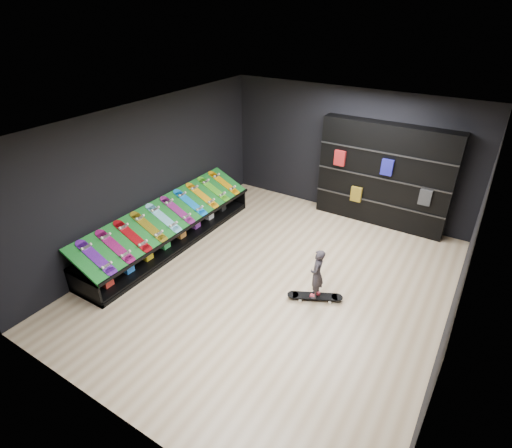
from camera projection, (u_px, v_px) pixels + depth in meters
The scene contains 21 objects.
floor at pixel (273, 281), 7.59m from camera, with size 6.00×7.00×0.01m, color #CBB189.
ceiling at pixel (277, 125), 6.11m from camera, with size 6.00×7.00×0.01m, color white.
wall_back at pixel (348, 153), 9.43m from camera, with size 6.00×0.02×3.00m, color black.
wall_front at pixel (113, 340), 4.26m from camera, with size 6.00×0.02×3.00m, color black.
wall_left at pixel (148, 175), 8.23m from camera, with size 0.02×7.00×3.00m, color black.
wall_right at pixel (465, 265), 5.47m from camera, with size 0.02×7.00×3.00m, color black.
display_rack at pixel (171, 233), 8.64m from camera, with size 0.90×4.50×0.50m, color black, non-canonical shape.
turf_ramp at pixel (170, 215), 8.39m from camera, with size 1.00×4.50×0.04m, color #0E5B19.
back_shelving at pixel (383, 176), 9.01m from camera, with size 2.97×0.35×2.38m, color black.
floor_skateboard at pixel (315, 297), 7.10m from camera, with size 0.98×0.22×0.09m, color black, non-canonical shape.
child at pixel (316, 283), 6.94m from camera, with size 0.21×0.15×0.57m, color black.
display_board_0 at pixel (96, 258), 6.97m from camera, with size 0.98×0.22×0.09m, color purple, non-canonical shape.
display_board_1 at pixel (115, 246), 7.28m from camera, with size 0.98×0.22×0.09m, color #E5198C, non-canonical shape.
display_board_2 at pixel (133, 236), 7.59m from camera, with size 0.98×0.22×0.09m, color red, non-canonical shape.
display_board_3 at pixel (149, 227), 7.90m from camera, with size 0.98×0.22×0.09m, color yellow, non-canonical shape.
display_board_4 at pixel (164, 218), 8.21m from camera, with size 0.98×0.22×0.09m, color #0CB2E5, non-canonical shape.
display_board_5 at pixel (177, 210), 8.52m from camera, with size 0.98×0.22×0.09m, color #2626BF, non-canonical shape.
display_board_6 at pixel (190, 203), 8.83m from camera, with size 0.98×0.22×0.09m, color blue, non-canonical shape.
display_board_7 at pixel (202, 196), 9.15m from camera, with size 0.98×0.22×0.09m, color orange, non-canonical shape.
display_board_8 at pixel (213, 189), 9.46m from camera, with size 0.98×0.22×0.09m, color green, non-canonical shape.
display_board_9 at pixel (224, 183), 9.77m from camera, with size 0.98×0.22×0.09m, color yellow, non-canonical shape.
Camera 1 is at (2.94, -5.31, 4.69)m, focal length 28.00 mm.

